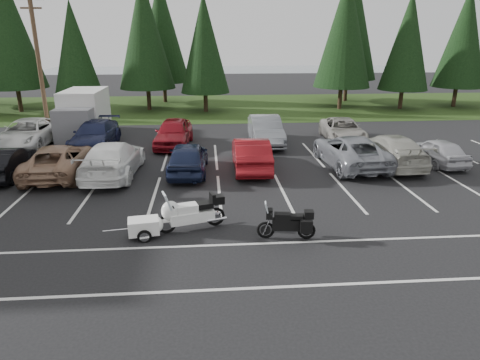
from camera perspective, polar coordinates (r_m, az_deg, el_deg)
name	(u,v)px	position (r m, az deg, el deg)	size (l,w,h in m)	color
ground	(208,204)	(16.87, -4.34, -3.25)	(120.00, 120.00, 0.00)	black
grass_strip	(206,107)	(40.14, -4.57, 9.67)	(80.00, 16.00, 0.01)	#1F3410
lake_water	(230,76)	(71.03, -1.32, 13.66)	(70.00, 50.00, 0.02)	slate
utility_pole	(39,63)	(29.46, -25.22, 13.92)	(1.60, 0.26, 9.00)	#473321
box_truck	(81,115)	(29.67, -20.38, 8.18)	(2.40, 5.60, 2.90)	silver
stall_markings	(207,187)	(18.73, -4.38, -0.95)	(32.00, 16.00, 0.01)	silver
conifer_2	(8,27)	(41.66, -28.58, 17.51)	(5.10, 5.10, 11.89)	#332316
conifer_3	(74,49)	(38.53, -21.24, 16.01)	(3.87, 3.87, 9.02)	#332316
conifer_4	(144,32)	(38.87, -12.63, 18.67)	(4.80, 4.80, 11.17)	#332316
conifer_5	(204,44)	(37.25, -4.79, 17.66)	(4.14, 4.14, 9.63)	#332316
conifer_6	(345,30)	(39.59, 13.83, 18.84)	(4.93, 4.93, 11.48)	#332316
conifer_7	(408,41)	(41.31, 21.46, 16.85)	(4.27, 4.27, 9.94)	#332316
conifer_8	(464,37)	(44.60, 27.72, 16.56)	(4.53, 4.53, 10.56)	#332316
conifer_back_b	(161,30)	(43.34, -10.43, 19.09)	(4.97, 4.97, 11.58)	#332316
conifer_back_c	(351,22)	(44.69, 14.57, 19.72)	(5.50, 5.50, 12.81)	#332316
car_near_1	(6,162)	(22.66, -28.76, 2.08)	(1.48, 4.24, 1.40)	black
car_near_2	(59,160)	(21.80, -23.02, 2.45)	(2.46, 5.34, 1.48)	#9E785C
car_near_3	(113,159)	(20.87, -16.58, 2.70)	(2.27, 5.57, 1.62)	white
car_near_4	(188,158)	(20.52, -6.96, 2.97)	(1.81, 4.51, 1.54)	#18203C
car_near_5	(251,154)	(20.95, 1.47, 3.51)	(1.68, 4.82, 1.59)	maroon
car_near_6	(350,151)	(22.23, 14.49, 3.77)	(2.60, 5.64, 1.57)	gray
car_near_7	(389,150)	(22.97, 19.29, 3.79)	(2.20, 5.41, 1.57)	#AEADA0
car_near_8	(438,151)	(24.16, 24.84, 3.51)	(1.58, 3.92, 1.34)	#BBBBC0
car_far_0	(28,133)	(28.38, -26.45, 5.59)	(2.63, 5.69, 1.58)	white
car_far_1	(95,135)	(26.63, -18.76, 5.75)	(2.13, 5.24, 1.52)	#1C2246
car_far_2	(174,133)	(25.82, -8.84, 6.26)	(1.92, 4.78, 1.63)	maroon
car_far_3	(266,130)	(26.08, 3.45, 6.61)	(1.76, 5.05, 1.67)	slate
car_far_4	(343,130)	(27.51, 13.54, 6.47)	(2.31, 5.01, 1.39)	#A49F97
touring_motorcycle	(191,210)	(14.53, -6.52, -3.93)	(2.63, 0.81, 1.46)	white
cargo_trailer	(144,228)	(14.39, -12.71, -6.27)	(1.42, 0.80, 0.66)	white
adventure_motorcycle	(286,220)	(13.91, 6.21, -5.39)	(2.10, 0.73, 1.28)	black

